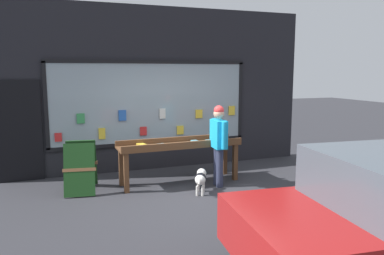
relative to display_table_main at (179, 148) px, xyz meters
The scene contains 6 objects.
ground_plane 1.26m from the display_table_main, 89.80° to the right, with size 40.00×40.00×0.00m, color #2D2D33.
shopfront_facade 1.75m from the display_table_main, 92.18° to the left, with size 7.12×0.29×3.71m.
display_table_main is the anchor object (origin of this frame).
person_browsing 0.84m from the display_table_main, 35.20° to the right, with size 0.24×0.65×1.61m.
small_dog 0.90m from the display_table_main, 77.88° to the right, with size 0.38×0.57×0.42m.
sandwich_board_sign 1.95m from the display_table_main, behind, with size 0.68×0.87×0.95m.
Camera 1 is at (-2.32, -6.04, 2.28)m, focal length 35.00 mm.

